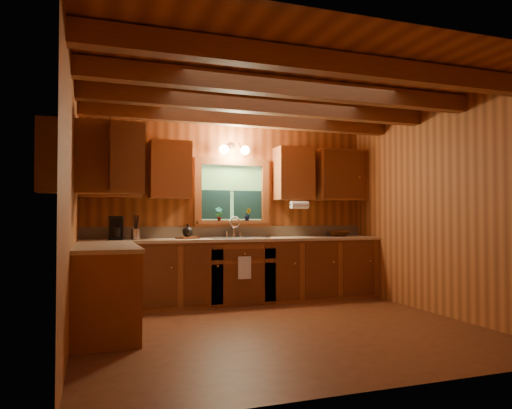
{
  "coord_description": "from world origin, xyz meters",
  "views": [
    {
      "loc": [
        -1.91,
        -4.72,
        1.19
      ],
      "look_at": [
        0.0,
        0.8,
        1.35
      ],
      "focal_mm": 33.05,
      "sensor_mm": 36.0,
      "label": 1
    }
  ],
  "objects_px": {
    "sink": "(237,241)",
    "cutting_board": "(188,238)",
    "wicker_basket": "(339,234)",
    "coffee_maker": "(116,228)"
  },
  "relations": [
    {
      "from": "sink",
      "to": "cutting_board",
      "type": "distance_m",
      "value": 0.7
    },
    {
      "from": "wicker_basket",
      "to": "cutting_board",
      "type": "bearing_deg",
      "value": -179.09
    },
    {
      "from": "coffee_maker",
      "to": "wicker_basket",
      "type": "bearing_deg",
      "value": 11.0
    },
    {
      "from": "coffee_maker",
      "to": "cutting_board",
      "type": "distance_m",
      "value": 0.94
    },
    {
      "from": "coffee_maker",
      "to": "cutting_board",
      "type": "bearing_deg",
      "value": 10.92
    },
    {
      "from": "coffee_maker",
      "to": "cutting_board",
      "type": "xyz_separation_m",
      "value": [
        0.93,
        0.01,
        -0.14
      ]
    },
    {
      "from": "cutting_board",
      "to": "wicker_basket",
      "type": "distance_m",
      "value": 2.33
    },
    {
      "from": "sink",
      "to": "coffee_maker",
      "type": "height_order",
      "value": "coffee_maker"
    },
    {
      "from": "sink",
      "to": "coffee_maker",
      "type": "distance_m",
      "value": 1.64
    },
    {
      "from": "cutting_board",
      "to": "wicker_basket",
      "type": "bearing_deg",
      "value": -22.8
    }
  ]
}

